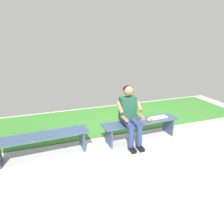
% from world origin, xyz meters
% --- Properties ---
extents(ground_plane, '(10.00, 7.00, 0.04)m').
position_xyz_m(ground_plane, '(1.03, 1.00, -0.02)').
color(ground_plane, '#B2B2AD').
extents(grass_strip, '(9.00, 1.97, 0.03)m').
position_xyz_m(grass_strip, '(1.03, -1.34, 0.01)').
color(grass_strip, '#387A2D').
rests_on(grass_strip, ground).
extents(bench_near, '(1.77, 0.50, 0.43)m').
position_xyz_m(bench_near, '(0.00, 0.00, 0.33)').
color(bench_near, '#384C6B').
rests_on(bench_near, ground).
extents(bench_far, '(1.77, 0.50, 0.43)m').
position_xyz_m(bench_far, '(2.06, 0.00, 0.33)').
color(bench_far, '#384C6B').
rests_on(bench_far, ground).
extents(person_seated, '(0.50, 0.69, 1.23)m').
position_xyz_m(person_seated, '(0.31, 0.10, 0.67)').
color(person_seated, '#1E513D').
rests_on(person_seated, ground).
extents(apple, '(0.09, 0.09, 0.09)m').
position_xyz_m(apple, '(-0.15, 0.09, 0.47)').
color(apple, gold).
rests_on(apple, bench_near).
extents(book_open, '(0.42, 0.18, 0.02)m').
position_xyz_m(book_open, '(-0.47, -0.03, 0.44)').
color(book_open, white).
rests_on(book_open, bench_near).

